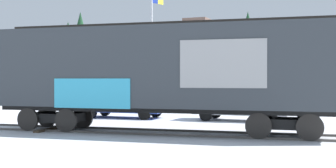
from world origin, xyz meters
The scene contains 7 objects.
ground_plane centered at (0.00, 0.00, 0.00)m, with size 260.00×260.00×0.00m, color silver.
track centered at (-1.55, -0.01, 0.04)m, with size 60.02×4.02×0.08m.
freight_car centered at (-1.29, 0.00, 2.45)m, with size 13.52×3.20×4.28m.
flagpole centered at (-6.09, 12.73, 4.98)m, with size 0.58×1.17×8.23m.
hillside centered at (0.00, 69.43, 4.70)m, with size 132.68×43.39×14.33m.
parked_car_blue centered at (-5.44, 5.82, 0.82)m, with size 4.56×1.97×1.68m.
parked_car_silver centered at (0.90, 5.97, 0.86)m, with size 4.80×2.20×1.75m.
Camera 1 is at (3.99, -16.11, 2.09)m, focal length 47.11 mm.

